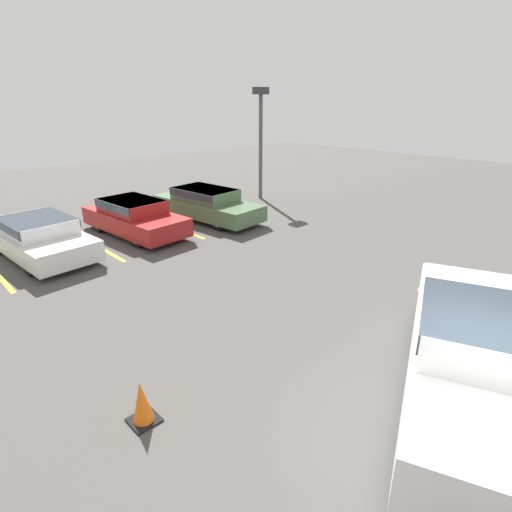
# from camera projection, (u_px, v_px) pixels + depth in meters

# --- Properties ---
(ground_plane) EXTENTS (60.00, 60.00, 0.00)m
(ground_plane) POSITION_uv_depth(u_px,v_px,m) (472.00, 468.00, 5.22)
(ground_plane) COLOR #4C4947
(stall_stripe_b) EXTENTS (0.12, 4.17, 0.01)m
(stall_stripe_b) POSITION_uv_depth(u_px,v_px,m) (95.00, 244.00, 13.21)
(stall_stripe_b) COLOR yellow
(stall_stripe_b) RESTS_ON ground_plane
(stall_stripe_c) EXTENTS (0.12, 4.17, 0.01)m
(stall_stripe_c) POSITION_uv_depth(u_px,v_px,m) (171.00, 226.00, 15.12)
(stall_stripe_c) COLOR yellow
(stall_stripe_c) RESTS_ON ground_plane
(stall_stripe_d) EXTENTS (0.12, 4.17, 0.01)m
(stall_stripe_d) POSITION_uv_depth(u_px,v_px,m) (230.00, 212.00, 17.03)
(stall_stripe_d) COLOR yellow
(stall_stripe_d) RESTS_ON ground_plane
(pickup_truck) EXTENTS (5.93, 3.89, 1.69)m
(pickup_truck) POSITION_uv_depth(u_px,v_px,m) (478.00, 353.00, 6.15)
(pickup_truck) COLOR white
(pickup_truck) RESTS_ON ground_plane
(parked_sedan_a) EXTENTS (2.13, 4.37, 1.19)m
(parked_sedan_a) POSITION_uv_depth(u_px,v_px,m) (40.00, 236.00, 12.03)
(parked_sedan_a) COLOR silver
(parked_sedan_a) RESTS_ON ground_plane
(parked_sedan_b) EXTENTS (2.06, 4.38, 1.24)m
(parked_sedan_b) POSITION_uv_depth(u_px,v_px,m) (134.00, 216.00, 14.03)
(parked_sedan_b) COLOR maroon
(parked_sedan_b) RESTS_ON ground_plane
(parked_sedan_c) EXTENTS (2.17, 4.89, 1.23)m
(parked_sedan_c) POSITION_uv_depth(u_px,v_px,m) (207.00, 203.00, 15.77)
(parked_sedan_c) COLOR #4C6B47
(parked_sedan_c) RESTS_ON ground_plane
(light_post) EXTENTS (0.70, 0.36, 4.98)m
(light_post) POSITION_uv_depth(u_px,v_px,m) (261.00, 129.00, 18.17)
(light_post) COLOR #515156
(light_post) RESTS_ON ground_plane
(traffic_cone) EXTENTS (0.42, 0.42, 0.70)m
(traffic_cone) POSITION_uv_depth(u_px,v_px,m) (142.00, 403.00, 5.86)
(traffic_cone) COLOR black
(traffic_cone) RESTS_ON ground_plane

